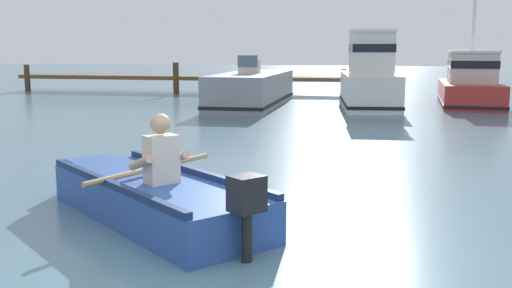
# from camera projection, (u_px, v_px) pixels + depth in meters

# --- Properties ---
(ground_plane) EXTENTS (120.00, 120.00, 0.00)m
(ground_plane) POSITION_uv_depth(u_px,v_px,m) (253.00, 277.00, 4.86)
(ground_plane) COLOR slate
(wooden_dock) EXTENTS (14.55, 1.57, 1.29)m
(wooden_dock) POSITION_uv_depth(u_px,v_px,m) (181.00, 78.00, 24.87)
(wooden_dock) COLOR brown
(wooden_dock) RESTS_ON ground
(rowboat_with_person) EXTENTS (3.22, 2.88, 1.19)m
(rowboat_with_person) POSITION_uv_depth(u_px,v_px,m) (153.00, 196.00, 6.49)
(rowboat_with_person) COLOR #2D519E
(rowboat_with_person) RESTS_ON ground
(moored_boat_grey) EXTENTS (1.96, 6.15, 1.65)m
(moored_boat_grey) POSITION_uv_depth(u_px,v_px,m) (252.00, 90.00, 19.33)
(moored_boat_grey) COLOR gray
(moored_boat_grey) RESTS_ON ground
(moored_boat_white) EXTENTS (2.15, 4.68, 2.43)m
(moored_boat_white) POSITION_uv_depth(u_px,v_px,m) (369.00, 79.00, 18.48)
(moored_boat_white) COLOR white
(moored_boat_white) RESTS_ON ground
(moored_boat_red) EXTENTS (2.07, 4.76, 4.19)m
(moored_boat_red) POSITION_uv_depth(u_px,v_px,m) (470.00, 85.00, 19.19)
(moored_boat_red) COLOR #B72D28
(moored_boat_red) RESTS_ON ground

